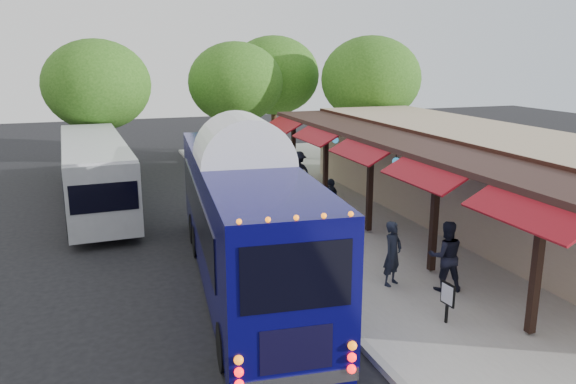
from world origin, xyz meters
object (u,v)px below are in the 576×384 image
object	(u,v)px
ped_c	(331,200)
ped_d	(298,172)
city_bus	(95,171)
ped_a	(393,253)
coach_bus	(244,213)
sign_board	(448,296)
ped_b	(446,256)

from	to	relation	value
ped_c	ped_d	world-z (taller)	ped_d
city_bus	ped_a	world-z (taller)	city_bus
ped_a	ped_d	world-z (taller)	ped_d
city_bus	coach_bus	bearing A→B (deg)	-70.29
sign_board	ped_d	bearing A→B (deg)	79.64
city_bus	ped_c	distance (m)	9.92
coach_bus	ped_c	world-z (taller)	coach_bus
city_bus	ped_b	size ratio (longest dim) A/B	5.76
coach_bus	city_bus	size ratio (longest dim) A/B	1.08
coach_bus	city_bus	bearing A→B (deg)	117.67
coach_bus	ped_d	bearing A→B (deg)	66.58
ped_d	sign_board	xyz separation A→B (m)	(-1.07, -13.12, -0.28)
ped_a	ped_b	world-z (taller)	ped_b
ped_d	ped_b	bearing A→B (deg)	76.13
city_bus	ped_d	world-z (taller)	city_bus
coach_bus	ped_c	size ratio (longest dim) A/B	7.21
city_bus	ped_c	world-z (taller)	city_bus
ped_b	ped_d	world-z (taller)	same
ped_b	ped_d	xyz separation A→B (m)	(0.00, 11.44, 0.00)
ped_c	ped_d	bearing A→B (deg)	-135.37
coach_bus	ped_d	size ratio (longest dim) A/B	6.24
coach_bus	ped_c	bearing A→B (deg)	48.59
city_bus	sign_board	size ratio (longest dim) A/B	11.03
coach_bus	ped_a	distance (m)	4.25
city_bus	ped_c	xyz separation A→B (m)	(8.36, -5.29, -0.65)
city_bus	ped_b	distance (m)	14.96
ped_b	ped_c	bearing A→B (deg)	-69.43
coach_bus	sign_board	distance (m)	5.86
ped_a	sign_board	size ratio (longest dim) A/B	1.80
coach_bus	sign_board	bearing A→B (deg)	-43.34
ped_c	ped_d	xyz separation A→B (m)	(0.37, 4.60, 0.13)
ped_b	ped_c	size ratio (longest dim) A/B	1.16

